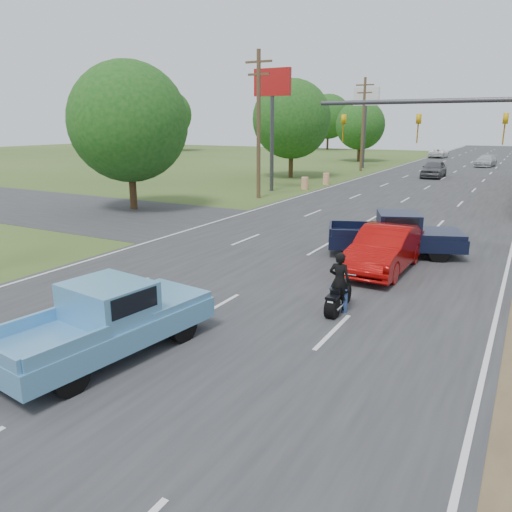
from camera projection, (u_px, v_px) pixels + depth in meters
The scene contains 22 objects.
main_road at pixel (427, 188), 41.55m from camera, with size 15.00×180.00×0.02m, color #2D2D30.
cross_road at pixel (335, 240), 22.94m from camera, with size 120.00×10.00×0.02m, color #2D2D30.
utility_pole_5 at pixel (259, 121), 34.47m from camera, with size 2.00×0.28×10.00m.
utility_pole_6 at pixel (363, 122), 54.77m from camera, with size 2.00×0.28×10.00m.
tree_0 at pixel (129, 122), 29.82m from camera, with size 7.14×7.14×8.84m.
tree_1 at pixel (292, 119), 48.11m from camera, with size 7.56×7.56×9.36m.
tree_2 at pixel (360, 125), 68.90m from camera, with size 6.72×6.72×8.32m.
tree_4 at pixel (167, 114), 95.09m from camera, with size 9.24×9.24×11.44m.
tree_6 at pixel (328, 117), 100.41m from camera, with size 8.82×8.82×10.92m.
barrel_2 at pixel (305, 183), 40.32m from camera, with size 0.56×0.56×1.00m, color orange.
barrel_3 at pixel (326, 179), 43.56m from camera, with size 0.56×0.56×1.00m, color orange.
pole_sign_left_near at pixel (272, 96), 37.84m from camera, with size 3.00×0.35×9.20m.
pole_sign_left_far at pixel (366, 106), 58.14m from camera, with size 3.00×0.35×9.20m.
signal_mast at pixel (483, 134), 18.14m from camera, with size 9.12×0.40×7.00m.
red_convertible at pixel (384, 249), 17.91m from camera, with size 1.71×4.90×1.61m, color #9A0807.
motorcycle at pixel (338, 298), 14.06m from camera, with size 0.58×1.90×0.96m.
rider at pixel (339, 284), 13.98m from camera, with size 0.60×0.40×1.65m, color black.
blue_pickup at pixel (110, 318), 11.43m from camera, with size 2.65×5.41×1.73m.
navy_pickup at pixel (398, 234), 20.07m from camera, with size 5.65×3.76×1.75m.
distant_car_grey at pixel (434, 169), 49.00m from camera, with size 1.99×4.95×1.69m, color #535358.
distant_car_silver at pixel (486, 161), 61.38m from camera, with size 1.98×4.88×1.42m, color silver.
distant_car_white at pixel (439, 153), 77.25m from camera, with size 2.31×5.01×1.39m, color white.
Camera 1 is at (7.60, -3.34, 5.19)m, focal length 35.00 mm.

